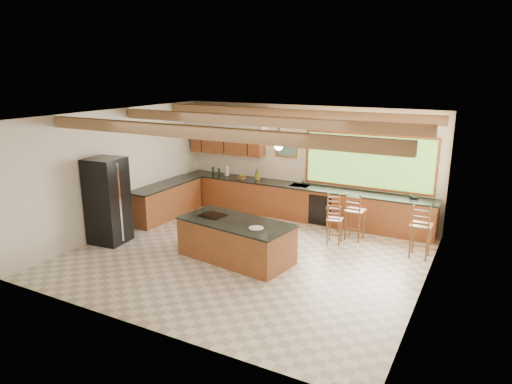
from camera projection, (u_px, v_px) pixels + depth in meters
The scene contains 9 objects.
ground at pixel (247, 256), 9.88m from camera, with size 7.20×7.20×0.00m, color beige.
room_shell at pixel (254, 149), 9.93m from camera, with size 7.27×6.54×3.02m.
counter_run at pixel (266, 201), 12.28m from camera, with size 7.12×3.10×1.26m.
island at pixel (236, 240), 9.62m from camera, with size 2.55×1.47×0.86m.
refrigerator at pixel (108, 201), 10.44m from camera, with size 0.85×0.83×1.99m.
bar_stool_a at pixel (334, 221), 10.40m from camera, with size 0.39×0.39×0.95m.
bar_stool_b at pixel (355, 212), 10.61m from camera, with size 0.44×0.44×1.17m.
bar_stool_c at pixel (333, 208), 11.26m from camera, with size 0.42×0.42×0.98m.
bar_stool_d at pixel (421, 227), 9.58m from camera, with size 0.43×0.43×1.19m.
Camera 1 is at (4.51, -8.00, 3.90)m, focal length 32.00 mm.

